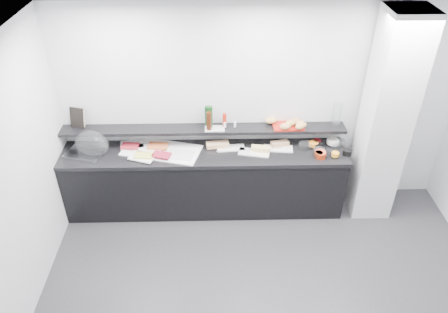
{
  "coord_description": "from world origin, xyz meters",
  "views": [
    {
      "loc": [
        -0.55,
        -2.87,
        3.98
      ],
      "look_at": [
        -0.45,
        1.45,
        1.0
      ],
      "focal_mm": 35.0,
      "sensor_mm": 36.0,
      "label": 1
    }
  ],
  "objects_px": {
    "framed_print": "(77,118)",
    "carafe": "(337,115)",
    "sandwich_plate_mid": "(254,153)",
    "cloche_base": "(85,154)",
    "bread_tray": "(288,125)",
    "condiment_tray": "(215,129)"
  },
  "relations": [
    {
      "from": "cloche_base",
      "to": "sandwich_plate_mid",
      "type": "distance_m",
      "value": 2.11
    },
    {
      "from": "sandwich_plate_mid",
      "to": "framed_print",
      "type": "distance_m",
      "value": 2.26
    },
    {
      "from": "sandwich_plate_mid",
      "to": "cloche_base",
      "type": "bearing_deg",
      "value": -167.37
    },
    {
      "from": "cloche_base",
      "to": "bread_tray",
      "type": "height_order",
      "value": "bread_tray"
    },
    {
      "from": "framed_print",
      "to": "carafe",
      "type": "bearing_deg",
      "value": 17.11
    },
    {
      "from": "cloche_base",
      "to": "condiment_tray",
      "type": "xyz_separation_m",
      "value": [
        1.62,
        0.18,
        0.24
      ]
    },
    {
      "from": "sandwich_plate_mid",
      "to": "condiment_tray",
      "type": "bearing_deg",
      "value": 172.13
    },
    {
      "from": "carafe",
      "to": "sandwich_plate_mid",
      "type": "bearing_deg",
      "value": -166.55
    },
    {
      "from": "sandwich_plate_mid",
      "to": "carafe",
      "type": "distance_m",
      "value": 1.15
    },
    {
      "from": "sandwich_plate_mid",
      "to": "carafe",
      "type": "height_order",
      "value": "carafe"
    },
    {
      "from": "cloche_base",
      "to": "framed_print",
      "type": "xyz_separation_m",
      "value": [
        -0.1,
        0.28,
        0.36
      ]
    },
    {
      "from": "bread_tray",
      "to": "carafe",
      "type": "xyz_separation_m",
      "value": [
        0.61,
        0.02,
        0.14
      ]
    },
    {
      "from": "sandwich_plate_mid",
      "to": "framed_print",
      "type": "bearing_deg",
      "value": -174.52
    },
    {
      "from": "cloche_base",
      "to": "sandwich_plate_mid",
      "type": "relative_size",
      "value": 1.2
    },
    {
      "from": "framed_print",
      "to": "bread_tray",
      "type": "distance_m",
      "value": 2.66
    },
    {
      "from": "framed_print",
      "to": "carafe",
      "type": "distance_m",
      "value": 3.26
    },
    {
      "from": "framed_print",
      "to": "carafe",
      "type": "relative_size",
      "value": 0.87
    },
    {
      "from": "sandwich_plate_mid",
      "to": "carafe",
      "type": "bearing_deg",
      "value": 26.15
    },
    {
      "from": "framed_print",
      "to": "cloche_base",
      "type": "bearing_deg",
      "value": -52.22
    },
    {
      "from": "cloche_base",
      "to": "framed_print",
      "type": "bearing_deg",
      "value": 127.43
    },
    {
      "from": "bread_tray",
      "to": "carafe",
      "type": "height_order",
      "value": "carafe"
    },
    {
      "from": "cloche_base",
      "to": "carafe",
      "type": "height_order",
      "value": "carafe"
    }
  ]
}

